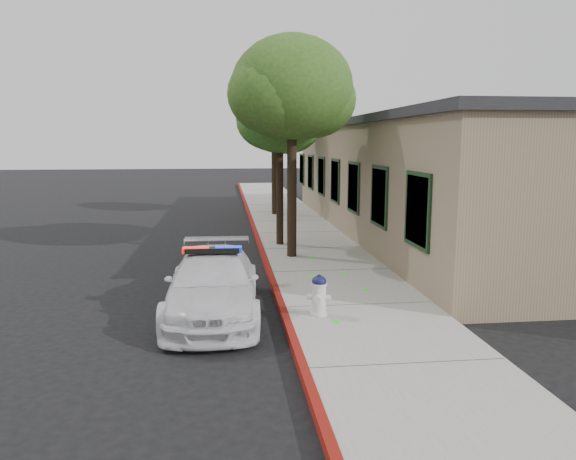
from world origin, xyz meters
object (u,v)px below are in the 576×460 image
at_px(clapboard_building, 433,177).
at_px(fire_hydrant, 319,295).
at_px(street_tree_far, 275,116).
at_px(street_tree_near, 292,92).
at_px(street_tree_mid, 280,119).
at_px(police_car, 213,284).

relative_size(clapboard_building, fire_hydrant, 26.35).
xyz_separation_m(clapboard_building, street_tree_far, (-5.44, 5.14, 2.46)).
xyz_separation_m(clapboard_building, street_tree_near, (-5.83, -4.13, 2.66)).
bearing_deg(clapboard_building, street_tree_mid, -159.85).
xyz_separation_m(fire_hydrant, street_tree_far, (0.56, 14.73, 4.04)).
relative_size(fire_hydrant, street_tree_far, 0.13).
height_order(police_car, street_tree_mid, street_tree_mid).
relative_size(police_car, fire_hydrant, 5.60).
bearing_deg(street_tree_mid, fire_hydrant, -90.03).
relative_size(police_car, street_tree_near, 0.71).
bearing_deg(street_tree_near, clapboard_building, 35.34).
height_order(clapboard_building, street_tree_near, street_tree_near).
bearing_deg(street_tree_near, fire_hydrant, -91.72).
distance_m(fire_hydrant, street_tree_near, 6.91).
height_order(clapboard_building, street_tree_far, street_tree_far).
height_order(fire_hydrant, street_tree_near, street_tree_near).
bearing_deg(street_tree_far, clapboard_building, -43.41).
height_order(clapboard_building, police_car, clapboard_building).
distance_m(clapboard_building, fire_hydrant, 11.41).
distance_m(police_car, street_tree_far, 14.80).
bearing_deg(police_car, street_tree_far, 81.15).
relative_size(street_tree_mid, street_tree_far, 0.89).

